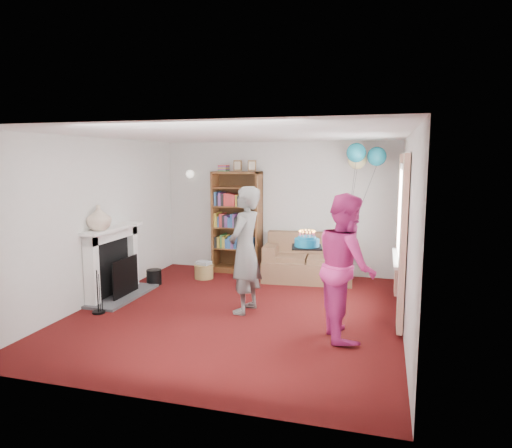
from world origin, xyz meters
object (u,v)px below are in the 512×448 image
(birthday_cake, at_px, (307,243))
(bookcase, at_px, (238,223))
(sofa, at_px, (308,262))
(person_striped, at_px, (245,250))
(person_magenta, at_px, (346,266))

(birthday_cake, bearing_deg, bookcase, 124.36)
(sofa, relative_size, birthday_cake, 4.17)
(person_striped, xyz_separation_m, person_magenta, (1.45, -0.55, -0.01))
(person_striped, xyz_separation_m, birthday_cake, (0.94, -0.38, 0.22))
(bookcase, relative_size, person_striped, 1.19)
(bookcase, height_order, person_magenta, bookcase)
(bookcase, bearing_deg, birthday_cake, -55.64)
(sofa, relative_size, person_magenta, 0.89)
(sofa, relative_size, person_striped, 0.87)
(sofa, bearing_deg, bookcase, 165.53)
(sofa, distance_m, person_magenta, 2.75)
(person_magenta, bearing_deg, sofa, 0.73)
(person_striped, distance_m, person_magenta, 1.55)
(bookcase, bearing_deg, sofa, -9.44)
(sofa, bearing_deg, person_striped, -111.29)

